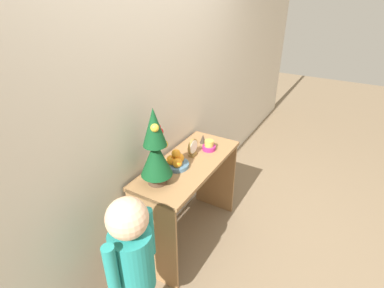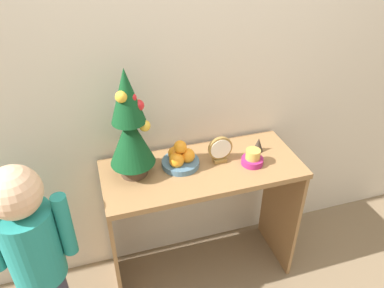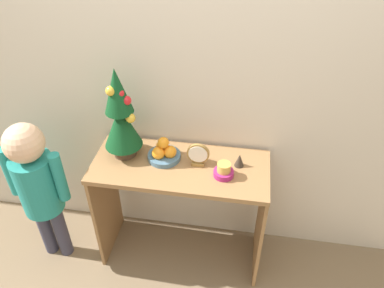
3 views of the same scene
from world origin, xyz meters
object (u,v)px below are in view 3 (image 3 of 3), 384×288
object	(u,v)px
fruit_bowl	(164,152)
singing_bowl	(224,171)
mini_tree	(120,116)
child_figure	(37,181)
desk_clock	(198,155)
figurine	(239,160)

from	to	relation	value
fruit_bowl	singing_bowl	size ratio (longest dim) A/B	1.70
mini_tree	child_figure	xyz separation A→B (m)	(-0.51, -0.18, -0.40)
desk_clock	child_figure	xyz separation A→B (m)	(-0.96, -0.15, -0.20)
fruit_bowl	figurine	world-z (taller)	fruit_bowl
desk_clock	child_figure	bearing A→B (deg)	-170.93
fruit_bowl	figurine	xyz separation A→B (m)	(0.44, 0.01, -0.01)
singing_bowl	child_figure	xyz separation A→B (m)	(-1.11, -0.08, -0.16)
mini_tree	desk_clock	distance (m)	0.49
mini_tree	child_figure	size ratio (longest dim) A/B	0.53
child_figure	singing_bowl	bearing A→B (deg)	4.37
singing_bowl	desk_clock	world-z (taller)	desk_clock
mini_tree	figurine	distance (m)	0.72
mini_tree	fruit_bowl	distance (m)	0.33
fruit_bowl	child_figure	distance (m)	0.79
mini_tree	fruit_bowl	size ratio (longest dim) A/B	2.90
mini_tree	singing_bowl	size ratio (longest dim) A/B	4.93
desk_clock	figurine	world-z (taller)	desk_clock
mini_tree	figurine	size ratio (longest dim) A/B	6.98
singing_bowl	desk_clock	distance (m)	0.17
fruit_bowl	desk_clock	size ratio (longest dim) A/B	1.30
fruit_bowl	child_figure	world-z (taller)	child_figure
desk_clock	singing_bowl	bearing A→B (deg)	-23.74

